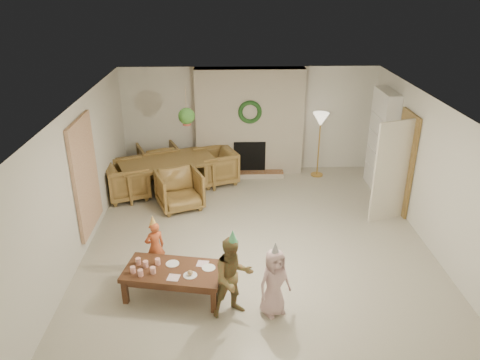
{
  "coord_description": "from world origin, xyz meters",
  "views": [
    {
      "loc": [
        -0.5,
        -7.11,
        4.39
      ],
      "look_at": [
        -0.3,
        0.4,
        1.05
      ],
      "focal_mm": 34.47,
      "sensor_mm": 36.0,
      "label": 1
    }
  ],
  "objects_px": {
    "dining_table": "(168,176)",
    "child_pink": "(274,282)",
    "dining_chair_far": "(158,160)",
    "dining_chair_right": "(216,166)",
    "dining_chair_near": "(179,190)",
    "child_red": "(155,247)",
    "dining_chair_left": "(127,180)",
    "child_plaid": "(233,277)",
    "coffee_table_top": "(174,271)"
  },
  "relations": [
    {
      "from": "dining_table",
      "to": "child_pink",
      "type": "height_order",
      "value": "child_pink"
    },
    {
      "from": "dining_chair_far",
      "to": "dining_chair_right",
      "type": "distance_m",
      "value": 1.43
    },
    {
      "from": "dining_chair_near",
      "to": "child_pink",
      "type": "height_order",
      "value": "child_pink"
    },
    {
      "from": "dining_chair_far",
      "to": "child_red",
      "type": "bearing_deg",
      "value": 75.51
    },
    {
      "from": "dining_chair_far",
      "to": "dining_chair_near",
      "type": "bearing_deg",
      "value": 90.0
    },
    {
      "from": "child_pink",
      "to": "dining_chair_left",
      "type": "bearing_deg",
      "value": 96.1
    },
    {
      "from": "dining_chair_right",
      "to": "dining_chair_far",
      "type": "bearing_deg",
      "value": -128.66
    },
    {
      "from": "dining_table",
      "to": "child_plaid",
      "type": "xyz_separation_m",
      "value": [
        1.38,
        -4.13,
        0.25
      ]
    },
    {
      "from": "dining_table",
      "to": "child_plaid",
      "type": "height_order",
      "value": "child_plaid"
    },
    {
      "from": "child_red",
      "to": "child_plaid",
      "type": "bearing_deg",
      "value": 110.24
    },
    {
      "from": "dining_chair_right",
      "to": "child_red",
      "type": "bearing_deg",
      "value": -35.8
    },
    {
      "from": "dining_chair_near",
      "to": "dining_chair_right",
      "type": "distance_m",
      "value": 1.43
    },
    {
      "from": "dining_table",
      "to": "dining_chair_near",
      "type": "relative_size",
      "value": 2.34
    },
    {
      "from": "child_red",
      "to": "child_plaid",
      "type": "height_order",
      "value": "child_plaid"
    },
    {
      "from": "dining_chair_right",
      "to": "child_pink",
      "type": "bearing_deg",
      "value": -10.14
    },
    {
      "from": "dining_chair_near",
      "to": "dining_chair_far",
      "type": "distance_m",
      "value": 1.79
    },
    {
      "from": "dining_chair_near",
      "to": "child_red",
      "type": "xyz_separation_m",
      "value": [
        -0.18,
        -2.24,
        0.05
      ]
    },
    {
      "from": "dining_chair_near",
      "to": "coffee_table_top",
      "type": "bearing_deg",
      "value": -107.8
    },
    {
      "from": "dining_chair_near",
      "to": "dining_chair_left",
      "type": "relative_size",
      "value": 1.0
    },
    {
      "from": "dining_chair_near",
      "to": "child_plaid",
      "type": "xyz_separation_m",
      "value": [
        1.05,
        -3.3,
        0.21
      ]
    },
    {
      "from": "child_plaid",
      "to": "dining_chair_right",
      "type": "bearing_deg",
      "value": 74.9
    },
    {
      "from": "dining_chair_far",
      "to": "child_plaid",
      "type": "height_order",
      "value": "child_plaid"
    },
    {
      "from": "child_plaid",
      "to": "child_pink",
      "type": "height_order",
      "value": "child_plaid"
    },
    {
      "from": "dining_table",
      "to": "child_pink",
      "type": "distance_m",
      "value": 4.56
    },
    {
      "from": "child_plaid",
      "to": "child_pink",
      "type": "xyz_separation_m",
      "value": [
        0.57,
        0.0,
        -0.1
      ]
    },
    {
      "from": "child_pink",
      "to": "coffee_table_top",
      "type": "bearing_deg",
      "value": 133.02
    },
    {
      "from": "dining_table",
      "to": "child_plaid",
      "type": "distance_m",
      "value": 4.36
    },
    {
      "from": "dining_chair_near",
      "to": "child_pink",
      "type": "relative_size",
      "value": 0.85
    },
    {
      "from": "dining_chair_far",
      "to": "child_pink",
      "type": "relative_size",
      "value": 0.85
    },
    {
      "from": "dining_chair_left",
      "to": "dining_table",
      "type": "bearing_deg",
      "value": -90.0
    },
    {
      "from": "child_red",
      "to": "dining_chair_right",
      "type": "bearing_deg",
      "value": -133.29
    },
    {
      "from": "dining_chair_left",
      "to": "coffee_table_top",
      "type": "height_order",
      "value": "dining_chair_left"
    },
    {
      "from": "dining_table",
      "to": "dining_chair_near",
      "type": "bearing_deg",
      "value": -90.0
    },
    {
      "from": "dining_chair_near",
      "to": "child_plaid",
      "type": "distance_m",
      "value": 3.47
    },
    {
      "from": "dining_chair_near",
      "to": "child_red",
      "type": "height_order",
      "value": "child_red"
    },
    {
      "from": "child_pink",
      "to": "dining_chair_near",
      "type": "bearing_deg",
      "value": 86.11
    },
    {
      "from": "child_red",
      "to": "child_pink",
      "type": "relative_size",
      "value": 0.87
    },
    {
      "from": "child_red",
      "to": "dining_chair_near",
      "type": "bearing_deg",
      "value": -123.46
    },
    {
      "from": "dining_table",
      "to": "child_red",
      "type": "bearing_deg",
      "value": -108.66
    },
    {
      "from": "coffee_table_top",
      "to": "child_pink",
      "type": "xyz_separation_m",
      "value": [
        1.44,
        -0.44,
        0.1
      ]
    },
    {
      "from": "dining_chair_near",
      "to": "child_red",
      "type": "relative_size",
      "value": 0.97
    },
    {
      "from": "dining_table",
      "to": "dining_chair_right",
      "type": "relative_size",
      "value": 2.34
    },
    {
      "from": "coffee_table_top",
      "to": "child_pink",
      "type": "height_order",
      "value": "child_pink"
    },
    {
      "from": "coffee_table_top",
      "to": "child_red",
      "type": "relative_size",
      "value": 1.63
    },
    {
      "from": "dining_table",
      "to": "coffee_table_top",
      "type": "xyz_separation_m",
      "value": [
        0.51,
        -3.69,
        0.06
      ]
    },
    {
      "from": "coffee_table_top",
      "to": "child_pink",
      "type": "relative_size",
      "value": 1.42
    },
    {
      "from": "dining_chair_far",
      "to": "dining_table",
      "type": "bearing_deg",
      "value": 90.0
    },
    {
      "from": "dining_chair_right",
      "to": "dining_chair_near",
      "type": "bearing_deg",
      "value": -51.34
    },
    {
      "from": "child_red",
      "to": "child_plaid",
      "type": "relative_size",
      "value": 0.74
    },
    {
      "from": "dining_table",
      "to": "child_plaid",
      "type": "bearing_deg",
      "value": -93.02
    }
  ]
}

